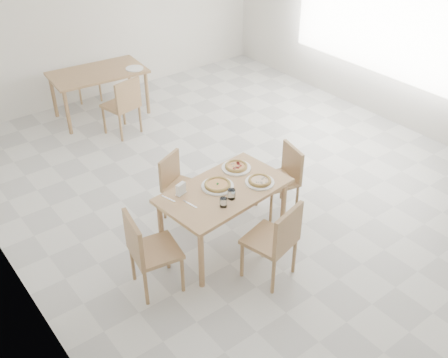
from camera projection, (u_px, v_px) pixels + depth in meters
room at (377, 19)px, 7.96m from camera, size 7.28×7.00×7.00m
main_table at (224, 196)px, 5.56m from camera, size 1.45×0.92×0.75m
chair_south at (277, 238)px, 5.18m from camera, size 0.54×0.54×0.91m
chair_north at (177, 182)px, 6.15m from camera, size 0.51×0.51×0.78m
chair_west at (147, 248)px, 5.06m from camera, size 0.52×0.52×0.91m
chair_east at (284, 175)px, 6.22m from camera, size 0.49×0.49×0.84m
plate_margherita at (218, 186)px, 5.54m from camera, size 0.35×0.35×0.02m
plate_mushroom at (260, 182)px, 5.60m from camera, size 0.31×0.31×0.02m
plate_pepperoni at (236, 168)px, 5.84m from camera, size 0.33×0.33×0.02m
pizza_margherita at (218, 184)px, 5.52m from camera, size 0.35×0.35×0.03m
pizza_mushroom at (260, 180)px, 5.59m from camera, size 0.26×0.26×0.03m
pizza_pepperoni at (236, 166)px, 5.82m from camera, size 0.33×0.33×0.03m
tumbler_a at (231, 194)px, 5.34m from camera, size 0.08×0.08×0.11m
tumbler_b at (223, 202)px, 5.23m from camera, size 0.07×0.07×0.10m
napkin_holder at (181, 189)px, 5.39m from camera, size 0.13×0.09×0.14m
fork_a at (190, 204)px, 5.28m from camera, size 0.05×0.19×0.01m
fork_b at (168, 199)px, 5.36m from camera, size 0.06×0.18×0.01m
second_table at (98, 77)px, 8.24m from camera, size 1.53×0.96×0.75m
chair_back_s at (124, 103)px, 7.76m from camera, size 0.53×0.53×0.91m
chair_back_n at (85, 72)px, 8.92m from camera, size 0.49×0.49×0.81m
plate_empty at (135, 68)px, 8.28m from camera, size 0.28×0.28×0.02m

